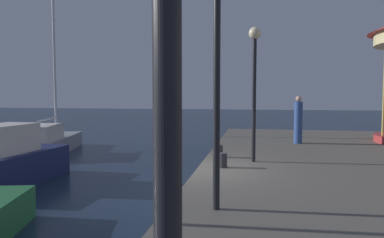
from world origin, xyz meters
The scene contains 8 objects.
ground_plane centered at (0.00, 0.00, 0.00)m, with size 120.00×120.00×0.00m, color #162338.
motorboat_navy centered at (-6.06, 0.17, 0.71)m, with size 1.91×4.16×1.89m.
sailboat_grey centered at (-8.25, 5.83, 0.57)m, with size 2.95×5.69×7.64m.
lamp_post_mid_promenade centered at (0.89, -3.41, 3.86)m, with size 0.36×0.36×4.51m.
lamp_post_far_end centered at (1.50, 1.14, 3.55)m, with size 0.36×0.36×3.99m.
bollard_north centered at (0.68, 0.14, 1.00)m, with size 0.24×0.24×0.40m, color #2D2D33.
bollard_center centered at (0.42, 1.69, 1.00)m, with size 0.24×0.24×0.40m, color #2D2D33.
person_mid_promenade centered at (3.30, 5.53, 1.73)m, with size 0.34×0.34×1.97m.
Camera 1 is at (1.53, -9.32, 2.78)m, focal length 32.47 mm.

